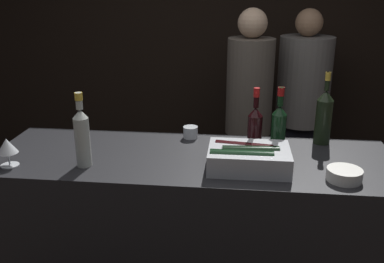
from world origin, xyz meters
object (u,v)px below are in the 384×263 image
rose_wine_bottle (82,135)px  red_wine_bottle_tall (255,126)px  wine_glass (7,147)px  person_blond_tee (249,110)px  red_wine_bottle_burgundy (279,126)px  ice_bin_with_bottles (248,157)px  bowl_white (344,174)px  champagne_bottle (324,116)px  candle_votive (191,132)px  person_in_hoodie (302,104)px

rose_wine_bottle → red_wine_bottle_tall: size_ratio=1.09×
wine_glass → person_blond_tee: bearing=49.6°
rose_wine_bottle → red_wine_bottle_burgundy: size_ratio=1.05×
wine_glass → rose_wine_bottle: (0.35, 0.04, 0.06)m
ice_bin_with_bottles → red_wine_bottle_burgundy: bearing=55.6°
bowl_white → red_wine_bottle_burgundy: 0.42m
champagne_bottle → person_blond_tee: bearing=113.0°
ice_bin_with_bottles → champagne_bottle: 0.56m
wine_glass → champagne_bottle: champagne_bottle is taller
red_wine_bottle_tall → candle_votive: bearing=158.1°
wine_glass → rose_wine_bottle: size_ratio=0.38×
ice_bin_with_bottles → champagne_bottle: champagne_bottle is taller
ice_bin_with_bottles → person_blond_tee: bearing=88.7°
red_wine_bottle_tall → red_wine_bottle_burgundy: 0.12m
bowl_white → person_in_hoodie: (0.04, 1.66, -0.14)m
champagne_bottle → wine_glass: bearing=-162.8°
candle_votive → person_in_hoodie: 1.43m
rose_wine_bottle → champagne_bottle: 1.24m
ice_bin_with_bottles → champagne_bottle: size_ratio=0.97×
ice_bin_with_bottles → person_in_hoodie: size_ratio=0.23×
rose_wine_bottle → ice_bin_with_bottles: bearing=3.9°
candle_votive → person_in_hoodie: bearing=57.1°
ice_bin_with_bottles → candle_votive: size_ratio=4.61×
bowl_white → red_wine_bottle_burgundy: red_wine_bottle_burgundy is taller
candle_votive → rose_wine_bottle: size_ratio=0.23×
ice_bin_with_bottles → rose_wine_bottle: size_ratio=1.06×
rose_wine_bottle → person_blond_tee: size_ratio=0.21×
ice_bin_with_bottles → red_wine_bottle_tall: red_wine_bottle_tall is taller
red_wine_bottle_tall → person_blond_tee: size_ratio=0.20×
champagne_bottle → person_blond_tee: (-0.37, 0.88, -0.24)m
candle_votive → champagne_bottle: champagne_bottle is taller
person_in_hoodie → person_blond_tee: 0.54m
bowl_white → candle_votive: (-0.73, 0.46, 0.00)m
red_wine_bottle_burgundy → ice_bin_with_bottles: bearing=-124.4°
red_wine_bottle_burgundy → red_wine_bottle_tall: bearing=171.6°
wine_glass → candle_votive: bearing=30.4°
ice_bin_with_bottles → wine_glass: wine_glass is taller
bowl_white → red_wine_bottle_burgundy: size_ratio=0.46×
wine_glass → rose_wine_bottle: 0.36m
rose_wine_bottle → red_wine_bottle_burgundy: (0.92, 0.28, -0.02)m
rose_wine_bottle → person_blond_tee: 1.55m
person_blond_tee → person_in_hoodie: bearing=92.9°
bowl_white → wine_glass: bearing=-179.5°
person_blond_tee → red_wine_bottle_burgundy: bearing=-26.4°
wine_glass → person_in_hoodie: 2.31m
ice_bin_with_bottles → wine_glass: size_ratio=2.76×
bowl_white → rose_wine_bottle: bearing=178.6°
candle_votive → red_wine_bottle_tall: bearing=-21.9°
bowl_white → person_in_hoodie: bearing=88.5°
red_wine_bottle_burgundy → person_in_hoodie: 1.41m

